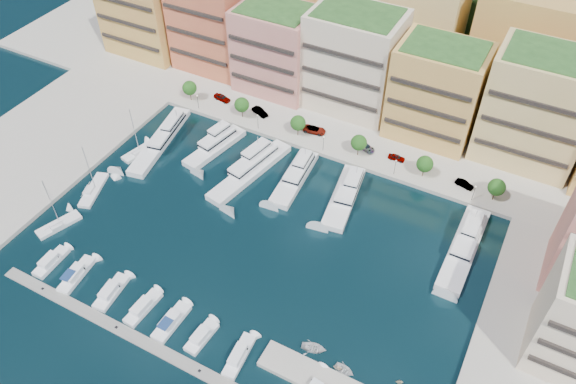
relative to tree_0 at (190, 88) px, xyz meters
name	(u,v)px	position (x,y,z in m)	size (l,w,h in m)	color
ground	(258,240)	(40.00, -33.50, -4.74)	(400.00, 400.00, 0.00)	black
north_quay	(371,89)	(40.00, 28.50, -4.74)	(220.00, 64.00, 2.00)	#9E998E
west_quay	(12,169)	(-22.00, -41.50, -4.74)	(34.00, 76.00, 2.00)	#9E998E
hillside	(425,16)	(40.00, 76.50, -4.74)	(240.00, 40.00, 58.00)	#203315
south_pontoon	(157,349)	(37.00, -63.50, -4.74)	(72.00, 2.20, 0.35)	gray
apartment_0	(144,10)	(-26.00, 16.49, 8.57)	(22.00, 16.50, 24.80)	gold
apartment_1	(212,21)	(-4.00, 18.49, 9.57)	(20.00, 16.50, 26.80)	#D06F45
apartment_2	(276,49)	(17.00, 16.49, 7.57)	(20.00, 15.50, 22.80)	tan
apartment_3	(354,61)	(38.00, 18.49, 9.07)	(22.00, 16.50, 25.80)	beige
apartment_4	(436,92)	(60.00, 16.49, 8.07)	(20.00, 15.50, 23.80)	#D7A150
apartment_5	(536,108)	(82.00, 18.49, 9.57)	(22.00, 16.50, 26.80)	#DEB875
backblock_2	(411,21)	(45.00, 40.50, 11.26)	(26.00, 18.00, 30.00)	#DEB875
backblock_3	(526,48)	(75.00, 40.50, 11.26)	(26.00, 18.00, 30.00)	gold
tree_0	(190,88)	(0.00, 0.00, 0.00)	(3.80, 3.80, 5.65)	#473323
tree_1	(242,105)	(16.00, 0.00, 0.00)	(3.80, 3.80, 5.65)	#473323
tree_2	(298,123)	(32.00, 0.00, 0.00)	(3.80, 3.80, 5.65)	#473323
tree_3	(359,143)	(48.00, 0.00, 0.00)	(3.80, 3.80, 5.65)	#473323
tree_4	(425,164)	(64.00, 0.00, 0.00)	(3.80, 3.80, 5.65)	#473323
tree_5	(497,187)	(80.00, 0.00, 0.00)	(3.80, 3.80, 5.65)	#473323
lamppost_0	(198,100)	(4.00, -2.30, -0.92)	(0.30, 0.30, 4.20)	black
lamppost_1	(258,119)	(22.00, -2.30, -0.92)	(0.30, 0.30, 4.20)	black
lamppost_2	(323,141)	(40.00, -2.30, -0.92)	(0.30, 0.30, 4.20)	black
lamppost_3	(395,165)	(58.00, -2.30, -0.92)	(0.30, 0.30, 4.20)	black
lamppost_4	(474,191)	(76.00, -2.30, -0.92)	(0.30, 0.30, 4.20)	black
yacht_0	(163,137)	(3.00, -16.52, -3.53)	(9.07, 26.58, 7.30)	white
yacht_1	(216,145)	(16.32, -12.79, -3.65)	(7.54, 18.49, 7.30)	white
yacht_2	(252,168)	(28.27, -15.91, -3.53)	(9.04, 25.31, 7.30)	white
yacht_3	(296,175)	(38.36, -13.29, -3.53)	(6.27, 19.52, 7.30)	white
yacht_4	(345,194)	(50.89, -13.70, -3.65)	(7.84, 20.48, 7.30)	white
yacht_6	(465,244)	(78.21, -15.46, -3.53)	(5.01, 23.95, 7.30)	white
cruiser_0	(51,262)	(6.85, -58.09, -4.20)	(2.88, 8.08, 2.55)	white
cruiser_1	(76,275)	(13.52, -58.12, -4.17)	(3.69, 9.43, 2.66)	white
cruiser_2	(111,292)	(22.22, -58.09, -4.20)	(3.55, 8.69, 2.55)	white
cruiser_3	(143,308)	(29.74, -58.09, -4.20)	(2.95, 8.39, 2.55)	white
cruiser_4	(171,322)	(36.18, -58.11, -4.17)	(2.93, 8.65, 2.66)	white
cruiser_5	(201,337)	(42.73, -58.08, -4.20)	(3.03, 7.26, 2.55)	white
cruiser_6	(239,356)	(50.52, -58.10, -4.20)	(3.13, 8.86, 2.55)	white
sailboat_0	(59,225)	(0.88, -49.90, -4.43)	(5.80, 9.80, 13.20)	white
sailboat_1	(94,191)	(0.14, -38.40, -4.44)	(6.18, 11.23, 13.20)	white
sailboat_2	(139,153)	(0.73, -23.25, -4.43)	(4.60, 8.78, 13.20)	white
tender_1	(337,368)	(66.39, -52.08, -4.32)	(1.39, 1.61, 0.85)	beige
tender_2	(344,370)	(67.61, -51.89, -4.37)	(2.54, 3.56, 0.74)	silver
tender_3	(399,382)	(76.56, -49.55, -4.39)	(1.17, 1.36, 0.71)	beige
tender_0	(314,348)	(61.25, -50.67, -4.28)	(3.17, 4.44, 0.92)	silver
car_0	(222,98)	(7.39, 3.76, -2.93)	(1.92, 4.78, 1.63)	gray
car_1	(260,112)	(19.40, 3.07, -2.94)	(1.70, 4.87, 1.60)	gray
car_2	(314,130)	(35.14, 2.96, -2.96)	(2.60, 5.63, 1.56)	gray
car_3	(365,146)	(48.61, 2.92, -3.00)	(2.07, 5.10, 1.48)	gray
car_4	(397,157)	(56.77, 2.69, -3.06)	(1.61, 3.99, 1.36)	gray
car_5	(464,184)	(73.32, 1.15, -3.06)	(1.45, 4.16, 1.37)	gray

